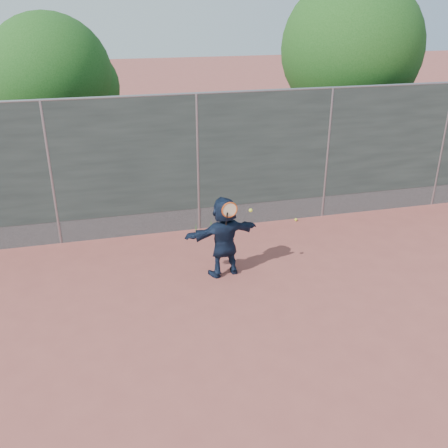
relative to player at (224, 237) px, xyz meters
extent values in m
plane|color=#9E4C42|center=(-0.05, -1.40, -0.77)|extent=(80.00, 80.00, 0.00)
imported|color=#141F37|center=(0.00, 0.00, 0.00)|extent=(1.48, 0.68, 1.53)
sphere|color=yellow|center=(2.23, 1.95, -0.73)|extent=(0.07, 0.07, 0.07)
cube|color=#38423D|center=(-0.05, 2.10, 0.98)|extent=(20.00, 0.04, 2.50)
cube|color=slate|center=(-0.05, 2.10, -0.52)|extent=(20.00, 0.03, 0.50)
cylinder|color=gray|center=(-0.05, 2.10, 2.23)|extent=(20.00, 0.05, 0.05)
cylinder|color=gray|center=(-3.05, 2.10, 0.73)|extent=(0.06, 0.06, 3.00)
cylinder|color=gray|center=(-0.05, 2.10, 0.73)|extent=(0.06, 0.06, 3.00)
cylinder|color=gray|center=(2.95, 2.10, 0.73)|extent=(0.06, 0.06, 3.00)
cylinder|color=gray|center=(5.95, 2.10, 0.73)|extent=(0.06, 0.06, 3.00)
torus|color=#CE4913|center=(0.05, -0.20, 0.61)|extent=(0.29, 0.04, 0.29)
cylinder|color=beige|center=(0.05, -0.20, 0.61)|extent=(0.25, 0.02, 0.25)
cylinder|color=black|center=(0.00, -0.18, 0.41)|extent=(0.04, 0.13, 0.33)
sphere|color=yellow|center=(0.43, -0.20, 0.56)|extent=(0.07, 0.07, 0.07)
cylinder|color=#382314|center=(4.45, 4.30, 0.53)|extent=(0.28, 0.28, 2.60)
sphere|color=#23561C|center=(4.45, 4.30, 2.82)|extent=(3.60, 3.60, 3.60)
sphere|color=#23561C|center=(5.17, 4.50, 2.46)|extent=(2.52, 2.52, 2.52)
cylinder|color=#382314|center=(-3.05, 5.10, 0.33)|extent=(0.28, 0.28, 2.20)
sphere|color=#23561C|center=(-3.05, 5.10, 2.26)|extent=(3.00, 3.00, 3.00)
sphere|color=#23561C|center=(-2.45, 5.30, 1.96)|extent=(2.10, 2.10, 2.10)
cone|color=#387226|center=(0.20, 1.98, -0.64)|extent=(0.03, 0.03, 0.26)
cone|color=#387226|center=(0.50, 2.00, -0.62)|extent=(0.03, 0.03, 0.30)
cone|color=#387226|center=(-0.15, 1.96, -0.66)|extent=(0.03, 0.03, 0.22)
camera|label=1|loc=(-2.01, -7.97, 3.96)|focal=40.00mm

